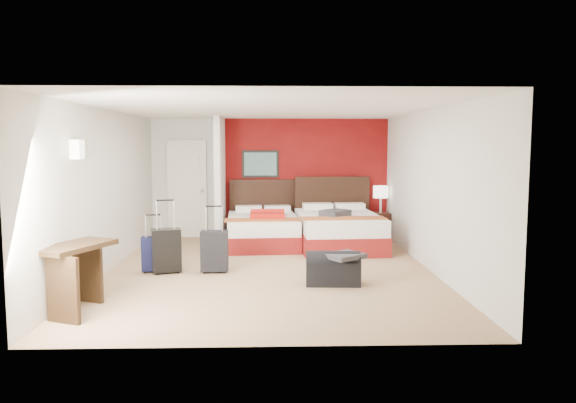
{
  "coord_description": "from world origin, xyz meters",
  "views": [
    {
      "loc": [
        0.04,
        -8.42,
        1.96
      ],
      "look_at": [
        0.31,
        0.8,
        1.0
      ],
      "focal_mm": 34.26,
      "sensor_mm": 36.0,
      "label": 1
    }
  ],
  "objects_px": {
    "red_suitcase_open": "(267,214)",
    "suitcase_black": "(166,252)",
    "table_lamp": "(381,199)",
    "nightstand": "(380,226)",
    "suitcase_charcoal": "(214,253)",
    "desk": "(76,278)",
    "duffel_bag": "(333,271)",
    "bed_left": "(262,231)",
    "suitcase_navy": "(154,255)",
    "bed_right": "(338,231)"
  },
  "relations": [
    {
      "from": "table_lamp",
      "to": "suitcase_black",
      "type": "height_order",
      "value": "table_lamp"
    },
    {
      "from": "table_lamp",
      "to": "desk",
      "type": "distance_m",
      "value": 6.71
    },
    {
      "from": "suitcase_charcoal",
      "to": "nightstand",
      "type": "bearing_deg",
      "value": 41.76
    },
    {
      "from": "bed_right",
      "to": "red_suitcase_open",
      "type": "height_order",
      "value": "red_suitcase_open"
    },
    {
      "from": "red_suitcase_open",
      "to": "suitcase_charcoal",
      "type": "xyz_separation_m",
      "value": [
        -0.8,
        -2.12,
        -0.33
      ]
    },
    {
      "from": "bed_right",
      "to": "desk",
      "type": "xyz_separation_m",
      "value": [
        -3.57,
        -3.94,
        0.08
      ]
    },
    {
      "from": "suitcase_charcoal",
      "to": "desk",
      "type": "bearing_deg",
      "value": -127.04
    },
    {
      "from": "suitcase_black",
      "to": "duffel_bag",
      "type": "height_order",
      "value": "suitcase_black"
    },
    {
      "from": "red_suitcase_open",
      "to": "suitcase_black",
      "type": "distance_m",
      "value": 2.65
    },
    {
      "from": "suitcase_navy",
      "to": "duffel_bag",
      "type": "bearing_deg",
      "value": -26.73
    },
    {
      "from": "bed_right",
      "to": "duffel_bag",
      "type": "bearing_deg",
      "value": -101.83
    },
    {
      "from": "red_suitcase_open",
      "to": "desk",
      "type": "height_order",
      "value": "desk"
    },
    {
      "from": "red_suitcase_open",
      "to": "suitcase_charcoal",
      "type": "distance_m",
      "value": 2.29
    },
    {
      "from": "red_suitcase_open",
      "to": "suitcase_navy",
      "type": "height_order",
      "value": "red_suitcase_open"
    },
    {
      "from": "suitcase_navy",
      "to": "bed_right",
      "type": "bearing_deg",
      "value": 22.46
    },
    {
      "from": "bed_right",
      "to": "suitcase_black",
      "type": "bearing_deg",
      "value": -148.61
    },
    {
      "from": "red_suitcase_open",
      "to": "duffel_bag",
      "type": "xyz_separation_m",
      "value": [
        0.94,
        -2.9,
        -0.44
      ]
    },
    {
      "from": "nightstand",
      "to": "suitcase_black",
      "type": "distance_m",
      "value": 4.88
    },
    {
      "from": "red_suitcase_open",
      "to": "duffel_bag",
      "type": "relative_size",
      "value": 1.17
    },
    {
      "from": "suitcase_navy",
      "to": "duffel_bag",
      "type": "height_order",
      "value": "suitcase_navy"
    },
    {
      "from": "suitcase_charcoal",
      "to": "red_suitcase_open",
      "type": "bearing_deg",
      "value": 68.02
    },
    {
      "from": "table_lamp",
      "to": "suitcase_charcoal",
      "type": "distance_m",
      "value": 4.33
    },
    {
      "from": "suitcase_black",
      "to": "suitcase_charcoal",
      "type": "relative_size",
      "value": 1.06
    },
    {
      "from": "red_suitcase_open",
      "to": "suitcase_black",
      "type": "relative_size",
      "value": 1.37
    },
    {
      "from": "suitcase_black",
      "to": "bed_left",
      "type": "bearing_deg",
      "value": 40.73
    },
    {
      "from": "duffel_bag",
      "to": "desk",
      "type": "relative_size",
      "value": 0.78
    },
    {
      "from": "bed_right",
      "to": "nightstand",
      "type": "bearing_deg",
      "value": 40.63
    },
    {
      "from": "bed_left",
      "to": "red_suitcase_open",
      "type": "bearing_deg",
      "value": -48.36
    },
    {
      "from": "table_lamp",
      "to": "desk",
      "type": "bearing_deg",
      "value": -132.92
    },
    {
      "from": "nightstand",
      "to": "desk",
      "type": "relative_size",
      "value": 0.57
    },
    {
      "from": "bed_left",
      "to": "suitcase_charcoal",
      "type": "distance_m",
      "value": 2.33
    },
    {
      "from": "nightstand",
      "to": "duffel_bag",
      "type": "height_order",
      "value": "nightstand"
    },
    {
      "from": "duffel_bag",
      "to": "table_lamp",
      "type": "bearing_deg",
      "value": 72.86
    },
    {
      "from": "bed_left",
      "to": "bed_right",
      "type": "relative_size",
      "value": 0.9
    },
    {
      "from": "table_lamp",
      "to": "nightstand",
      "type": "bearing_deg",
      "value": 0.0
    },
    {
      "from": "bed_left",
      "to": "bed_right",
      "type": "height_order",
      "value": "bed_right"
    },
    {
      "from": "suitcase_charcoal",
      "to": "bed_left",
      "type": "bearing_deg",
      "value": 71.19
    },
    {
      "from": "suitcase_charcoal",
      "to": "suitcase_navy",
      "type": "distance_m",
      "value": 0.94
    },
    {
      "from": "nightstand",
      "to": "suitcase_charcoal",
      "type": "distance_m",
      "value": 4.3
    },
    {
      "from": "bed_right",
      "to": "suitcase_navy",
      "type": "xyz_separation_m",
      "value": [
        -3.09,
        -1.93,
        -0.06
      ]
    },
    {
      "from": "table_lamp",
      "to": "duffel_bag",
      "type": "height_order",
      "value": "table_lamp"
    },
    {
      "from": "duffel_bag",
      "to": "suitcase_navy",
      "type": "bearing_deg",
      "value": 166.32
    },
    {
      "from": "table_lamp",
      "to": "desk",
      "type": "relative_size",
      "value": 0.57
    },
    {
      "from": "nightstand",
      "to": "suitcase_black",
      "type": "height_order",
      "value": "suitcase_black"
    },
    {
      "from": "nightstand",
      "to": "suitcase_charcoal",
      "type": "bearing_deg",
      "value": -134.86
    },
    {
      "from": "suitcase_charcoal",
      "to": "duffel_bag",
      "type": "bearing_deg",
      "value": -25.36
    },
    {
      "from": "suitcase_charcoal",
      "to": "desk",
      "type": "relative_size",
      "value": 0.63
    },
    {
      "from": "bed_right",
      "to": "suitcase_charcoal",
      "type": "xyz_separation_m",
      "value": [
        -2.15,
        -1.98,
        -0.01
      ]
    },
    {
      "from": "table_lamp",
      "to": "suitcase_navy",
      "type": "height_order",
      "value": "table_lamp"
    },
    {
      "from": "desk",
      "to": "nightstand",
      "type": "bearing_deg",
      "value": 70.47
    }
  ]
}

